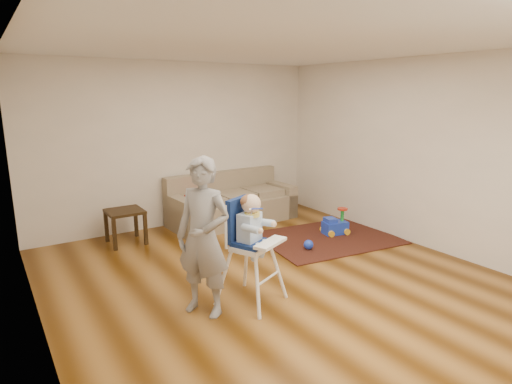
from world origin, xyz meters
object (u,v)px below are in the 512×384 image
ride_on_toy (335,221)px  toy_ball (308,245)px  sofa (233,199)px  high_chair (251,251)px  adult (203,237)px  side_table (126,227)px

ride_on_toy → toy_ball: size_ratio=2.94×
sofa → high_chair: 2.94m
toy_ball → adult: (-2.02, -0.79, 0.72)m
sofa → toy_ball: size_ratio=15.98×
high_chair → adult: 0.57m
side_table → high_chair: bearing=-77.3°
sofa → toy_ball: 1.83m
adult → sofa: bearing=112.2°
high_chair → adult: bearing=148.6°
side_table → high_chair: (0.58, -2.58, 0.32)m
side_table → ride_on_toy: side_table is taller
ride_on_toy → adult: (-2.83, -1.10, 0.58)m
toy_ball → high_chair: 1.80m
ride_on_toy → high_chair: (-2.31, -1.17, 0.35)m
toy_ball → adult: 2.29m
sofa → toy_ball: bearing=-85.9°
high_chair → ride_on_toy: bearing=2.3°
side_table → adult: 2.58m
ride_on_toy → adult: size_ratio=0.26×
ride_on_toy → high_chair: 2.62m
sofa → adult: (-1.81, -2.57, 0.38)m
toy_ball → high_chair: high_chair is taller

